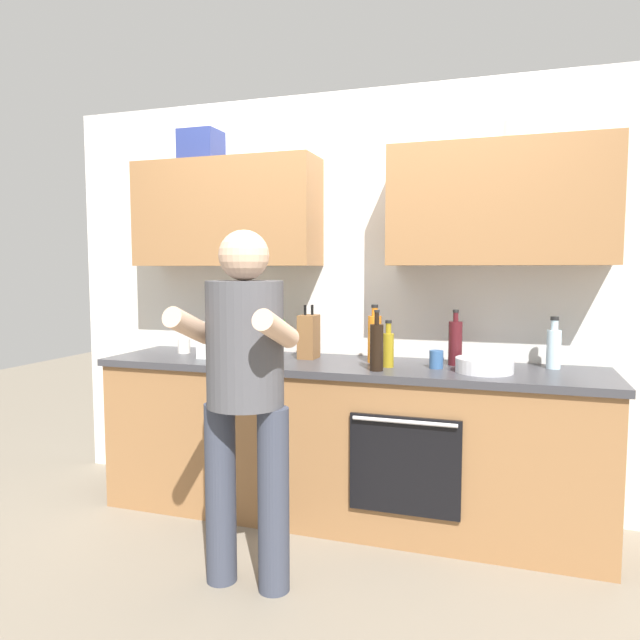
{
  "coord_description": "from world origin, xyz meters",
  "views": [
    {
      "loc": [
        0.9,
        -3.15,
        1.43
      ],
      "look_at": [
        -0.11,
        -0.1,
        1.15
      ],
      "focal_mm": 32.86,
      "sensor_mm": 36.0,
      "label": 1
    }
  ],
  "objects_px": {
    "bottle_oil": "(388,348)",
    "mixing_bowl": "(484,365)",
    "potted_herb": "(272,333)",
    "bottle_soy": "(377,346)",
    "grocery_bag_produce": "(223,340)",
    "bottle_juice": "(375,338)",
    "cup_coffee": "(184,346)",
    "knife_block": "(309,336)",
    "cup_tea": "(436,359)",
    "bottle_wine": "(455,342)",
    "bottle_water": "(554,347)",
    "person_standing": "(245,380)",
    "cup_ceramic": "(262,349)"
  },
  "relations": [
    {
      "from": "bottle_soy",
      "to": "cup_tea",
      "type": "xyz_separation_m",
      "value": [
        0.29,
        0.17,
        -0.08
      ]
    },
    {
      "from": "bottle_water",
      "to": "potted_herb",
      "type": "height_order",
      "value": "bottle_water"
    },
    {
      "from": "cup_coffee",
      "to": "bottle_soy",
      "type": "bearing_deg",
      "value": -10.9
    },
    {
      "from": "bottle_oil",
      "to": "potted_herb",
      "type": "height_order",
      "value": "potted_herb"
    },
    {
      "from": "bottle_water",
      "to": "mixing_bowl",
      "type": "distance_m",
      "value": 0.42
    },
    {
      "from": "bottle_water",
      "to": "cup_coffee",
      "type": "height_order",
      "value": "bottle_water"
    },
    {
      "from": "potted_herb",
      "to": "cup_coffee",
      "type": "bearing_deg",
      "value": 174.16
    },
    {
      "from": "bottle_water",
      "to": "knife_block",
      "type": "bearing_deg",
      "value": -177.22
    },
    {
      "from": "potted_herb",
      "to": "grocery_bag_produce",
      "type": "height_order",
      "value": "potted_herb"
    },
    {
      "from": "person_standing",
      "to": "mixing_bowl",
      "type": "relative_size",
      "value": 5.46
    },
    {
      "from": "bottle_oil",
      "to": "mixing_bowl",
      "type": "xyz_separation_m",
      "value": [
        0.5,
        -0.0,
        -0.07
      ]
    },
    {
      "from": "cup_coffee",
      "to": "mixing_bowl",
      "type": "height_order",
      "value": "cup_coffee"
    },
    {
      "from": "bottle_soy",
      "to": "knife_block",
      "type": "height_order",
      "value": "same"
    },
    {
      "from": "bottle_oil",
      "to": "mixing_bowl",
      "type": "bearing_deg",
      "value": -0.21
    },
    {
      "from": "mixing_bowl",
      "to": "cup_ceramic",
      "type": "bearing_deg",
      "value": 172.03
    },
    {
      "from": "potted_herb",
      "to": "bottle_oil",
      "type": "bearing_deg",
      "value": -4.38
    },
    {
      "from": "bottle_wine",
      "to": "bottle_juice",
      "type": "height_order",
      "value": "bottle_juice"
    },
    {
      "from": "bottle_wine",
      "to": "bottle_water",
      "type": "bearing_deg",
      "value": 5.21
    },
    {
      "from": "potted_herb",
      "to": "mixing_bowl",
      "type": "bearing_deg",
      "value": -2.64
    },
    {
      "from": "bottle_juice",
      "to": "cup_tea",
      "type": "xyz_separation_m",
      "value": [
        0.36,
        -0.09,
        -0.09
      ]
    },
    {
      "from": "bottle_soy",
      "to": "cup_tea",
      "type": "bearing_deg",
      "value": 31.09
    },
    {
      "from": "cup_ceramic",
      "to": "cup_tea",
      "type": "xyz_separation_m",
      "value": [
        1.08,
        -0.14,
        0.01
      ]
    },
    {
      "from": "bottle_soy",
      "to": "potted_herb",
      "type": "relative_size",
      "value": 1.17
    },
    {
      "from": "bottle_water",
      "to": "bottle_oil",
      "type": "bearing_deg",
      "value": -164.93
    },
    {
      "from": "bottle_wine",
      "to": "knife_block",
      "type": "bearing_deg",
      "value": -178.67
    },
    {
      "from": "bottle_soy",
      "to": "grocery_bag_produce",
      "type": "distance_m",
      "value": 0.99
    },
    {
      "from": "grocery_bag_produce",
      "to": "bottle_wine",
      "type": "bearing_deg",
      "value": 6.77
    },
    {
      "from": "bottle_water",
      "to": "cup_coffee",
      "type": "relative_size",
      "value": 3.06
    },
    {
      "from": "bottle_water",
      "to": "cup_tea",
      "type": "distance_m",
      "value": 0.63
    },
    {
      "from": "bottle_juice",
      "to": "knife_block",
      "type": "bearing_deg",
      "value": 176.09
    },
    {
      "from": "person_standing",
      "to": "bottle_wine",
      "type": "bearing_deg",
      "value": 50.04
    },
    {
      "from": "cup_tea",
      "to": "bottle_wine",
      "type": "bearing_deg",
      "value": 58.71
    },
    {
      "from": "bottle_juice",
      "to": "cup_ceramic",
      "type": "bearing_deg",
      "value": 176.01
    },
    {
      "from": "potted_herb",
      "to": "cup_tea",
      "type": "bearing_deg",
      "value": -0.72
    },
    {
      "from": "person_standing",
      "to": "mixing_bowl",
      "type": "distance_m",
      "value": 1.26
    },
    {
      "from": "cup_ceramic",
      "to": "mixing_bowl",
      "type": "bearing_deg",
      "value": -7.97
    },
    {
      "from": "cup_coffee",
      "to": "cup_ceramic",
      "type": "bearing_deg",
      "value": 7.37
    },
    {
      "from": "bottle_soy",
      "to": "grocery_bag_produce",
      "type": "xyz_separation_m",
      "value": [
        -0.97,
        0.15,
        -0.02
      ]
    },
    {
      "from": "bottle_juice",
      "to": "grocery_bag_produce",
      "type": "bearing_deg",
      "value": -172.9
    },
    {
      "from": "cup_ceramic",
      "to": "bottle_wine",
      "type": "bearing_deg",
      "value": -0.13
    },
    {
      "from": "bottle_juice",
      "to": "knife_block",
      "type": "distance_m",
      "value": 0.41
    },
    {
      "from": "bottle_juice",
      "to": "cup_coffee",
      "type": "height_order",
      "value": "bottle_juice"
    },
    {
      "from": "bottle_juice",
      "to": "potted_herb",
      "type": "bearing_deg",
      "value": -172.3
    },
    {
      "from": "grocery_bag_produce",
      "to": "knife_block",
      "type": "bearing_deg",
      "value": 15.76
    },
    {
      "from": "person_standing",
      "to": "bottle_wine",
      "type": "relative_size",
      "value": 5.21
    },
    {
      "from": "mixing_bowl",
      "to": "grocery_bag_produce",
      "type": "height_order",
      "value": "grocery_bag_produce"
    },
    {
      "from": "bottle_soy",
      "to": "cup_coffee",
      "type": "xyz_separation_m",
      "value": [
        -1.3,
        0.25,
        -0.08
      ]
    },
    {
      "from": "person_standing",
      "to": "bottle_oil",
      "type": "height_order",
      "value": "person_standing"
    },
    {
      "from": "cup_coffee",
      "to": "grocery_bag_produce",
      "type": "height_order",
      "value": "grocery_bag_produce"
    },
    {
      "from": "mixing_bowl",
      "to": "potted_herb",
      "type": "height_order",
      "value": "potted_herb"
    }
  ]
}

